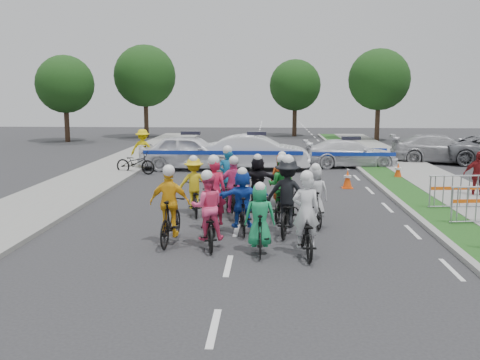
# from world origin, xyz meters

# --- Properties ---
(ground) EXTENTS (90.00, 90.00, 0.00)m
(ground) POSITION_xyz_m (0.00, 0.00, 0.00)
(ground) COLOR #28282B
(ground) RESTS_ON ground
(curb_right) EXTENTS (0.20, 60.00, 0.12)m
(curb_right) POSITION_xyz_m (5.10, 5.00, 0.06)
(curb_right) COLOR gray
(curb_right) RESTS_ON ground
(grass_strip) EXTENTS (1.20, 60.00, 0.11)m
(grass_strip) POSITION_xyz_m (5.80, 5.00, 0.06)
(grass_strip) COLOR #164315
(grass_strip) RESTS_ON ground
(sidewalk_left) EXTENTS (3.00, 60.00, 0.13)m
(sidewalk_left) POSITION_xyz_m (-6.50, 5.00, 0.07)
(sidewalk_left) COLOR gray
(sidewalk_left) RESTS_ON ground
(rider_0) EXTENTS (0.78, 1.93, 1.93)m
(rider_0) POSITION_xyz_m (1.66, 0.90, 0.64)
(rider_0) COLOR black
(rider_0) RESTS_ON ground
(rider_1) EXTENTS (0.71, 1.59, 1.66)m
(rider_1) POSITION_xyz_m (0.64, 0.94, 0.65)
(rider_1) COLOR black
(rider_1) RESTS_ON ground
(rider_2) EXTENTS (0.98, 1.89, 1.84)m
(rider_2) POSITION_xyz_m (-0.59, 1.42, 0.68)
(rider_2) COLOR black
(rider_2) RESTS_ON ground
(rider_3) EXTENTS (1.00, 1.87, 1.93)m
(rider_3) POSITION_xyz_m (-1.51, 1.64, 0.74)
(rider_3) COLOR black
(rider_3) RESTS_ON ground
(rider_4) EXTENTS (1.23, 2.10, 2.06)m
(rider_4) POSITION_xyz_m (1.32, 2.74, 0.79)
(rider_4) COLOR black
(rider_4) RESTS_ON ground
(rider_5) EXTENTS (1.42, 1.69, 1.74)m
(rider_5) POSITION_xyz_m (0.17, 2.67, 0.74)
(rider_5) COLOR black
(rider_5) RESTS_ON ground
(rider_6) EXTENTS (0.79, 2.02, 2.02)m
(rider_6) POSITION_xyz_m (-0.58, 2.90, 0.67)
(rider_6) COLOR black
(rider_6) RESTS_ON ground
(rider_7) EXTENTS (0.79, 1.70, 1.73)m
(rider_7) POSITION_xyz_m (2.09, 3.56, 0.68)
(rider_7) COLOR black
(rider_7) RESTS_ON ground
(rider_8) EXTENTS (0.98, 1.93, 1.88)m
(rider_8) POSITION_xyz_m (1.20, 4.36, 0.70)
(rider_8) COLOR black
(rider_8) RESTS_ON ground
(rider_9) EXTENTS (0.97, 1.80, 1.83)m
(rider_9) POSITION_xyz_m (-0.16, 4.35, 0.70)
(rider_9) COLOR black
(rider_9) RESTS_ON ground
(rider_10) EXTENTS (1.08, 1.83, 1.79)m
(rider_10) POSITION_xyz_m (-1.37, 4.79, 0.70)
(rider_10) COLOR black
(rider_10) RESTS_ON ground
(rider_11) EXTENTS (1.40, 1.68, 1.75)m
(rider_11) POSITION_xyz_m (0.50, 5.52, 0.74)
(rider_11) COLOR black
(rider_11) RESTS_ON ground
(rider_12) EXTENTS (0.78, 1.98, 1.99)m
(rider_12) POSITION_xyz_m (-0.44, 5.71, 0.66)
(rider_12) COLOR black
(rider_12) RESTS_ON ground
(rider_13) EXTENTS (0.82, 1.75, 1.78)m
(rider_13) POSITION_xyz_m (1.26, 6.06, 0.69)
(rider_13) COLOR black
(rider_13) RESTS_ON ground
(police_car_0) EXTENTS (4.96, 2.28, 1.65)m
(police_car_0) POSITION_xyz_m (-2.81, 14.14, 0.82)
(police_car_0) COLOR white
(police_car_0) RESTS_ON ground
(police_car_1) EXTENTS (4.99, 1.79, 1.64)m
(police_car_1) POSITION_xyz_m (0.28, 14.22, 0.82)
(police_car_1) COLOR white
(police_car_1) RESTS_ON ground
(police_car_2) EXTENTS (4.71, 2.20, 1.33)m
(police_car_2) POSITION_xyz_m (4.85, 15.46, 0.66)
(police_car_2) COLOR white
(police_car_2) RESTS_ON ground
(civilian_sedan) EXTENTS (5.21, 2.58, 1.46)m
(civilian_sedan) POSITION_xyz_m (9.69, 17.16, 0.73)
(civilian_sedan) COLOR #A4A4A8
(civilian_sedan) RESTS_ON ground
(spectator_2) EXTENTS (1.01, 0.54, 1.64)m
(spectator_2) POSITION_xyz_m (7.97, 7.64, 0.82)
(spectator_2) COLOR maroon
(spectator_2) RESTS_ON ground
(marshal_hiviz) EXTENTS (1.26, 0.79, 1.87)m
(marshal_hiviz) POSITION_xyz_m (-5.18, 14.49, 0.94)
(marshal_hiviz) COLOR #DCC00B
(marshal_hiviz) RESTS_ON ground
(barrier_2) EXTENTS (2.04, 0.71, 1.12)m
(barrier_2) POSITION_xyz_m (6.70, 5.63, 0.56)
(barrier_2) COLOR #A5A8AD
(barrier_2) RESTS_ON ground
(cone_0) EXTENTS (0.40, 0.40, 0.70)m
(cone_0) POSITION_xyz_m (3.84, 9.46, 0.34)
(cone_0) COLOR #F24C0C
(cone_0) RESTS_ON ground
(cone_1) EXTENTS (0.40, 0.40, 0.70)m
(cone_1) POSITION_xyz_m (6.27, 11.71, 0.34)
(cone_1) COLOR #F24C0C
(cone_1) RESTS_ON ground
(parked_bike) EXTENTS (2.02, 1.17, 1.00)m
(parked_bike) POSITION_xyz_m (-5.10, 12.63, 0.50)
(parked_bike) COLOR black
(parked_bike) RESTS_ON ground
(tree_0) EXTENTS (4.20, 4.20, 6.30)m
(tree_0) POSITION_xyz_m (-14.00, 28.00, 4.19)
(tree_0) COLOR #382619
(tree_0) RESTS_ON ground
(tree_1) EXTENTS (4.55, 4.55, 6.82)m
(tree_1) POSITION_xyz_m (9.00, 30.00, 4.54)
(tree_1) COLOR #382619
(tree_1) RESTS_ON ground
(tree_3) EXTENTS (4.90, 4.90, 7.35)m
(tree_3) POSITION_xyz_m (-9.00, 32.00, 4.89)
(tree_3) COLOR #382619
(tree_3) RESTS_ON ground
(tree_4) EXTENTS (4.20, 4.20, 6.30)m
(tree_4) POSITION_xyz_m (3.00, 34.00, 4.19)
(tree_4) COLOR #382619
(tree_4) RESTS_ON ground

